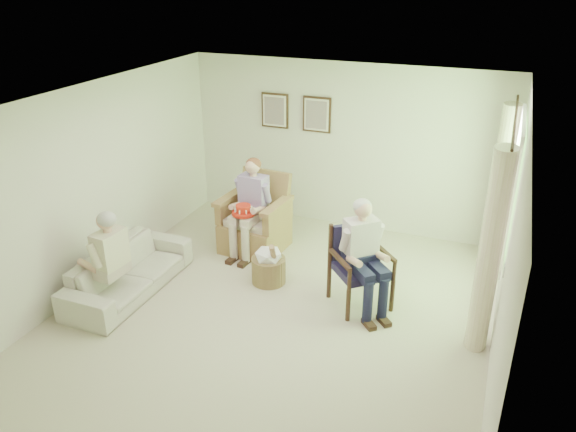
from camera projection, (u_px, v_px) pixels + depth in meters
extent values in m
plane|color=beige|center=(276.00, 311.00, 6.91)|extent=(5.50, 5.50, 0.00)
cube|color=silver|center=(344.00, 147.00, 8.70)|extent=(5.00, 0.04, 2.60)
cube|color=silver|center=(127.00, 359.00, 4.04)|extent=(5.00, 0.04, 2.60)
cube|color=silver|center=(97.00, 185.00, 7.22)|extent=(0.04, 5.50, 2.60)
cube|color=silver|center=(509.00, 253.00, 5.53)|extent=(0.04, 5.50, 2.60)
cube|color=white|center=(274.00, 101.00, 5.84)|extent=(5.00, 5.50, 0.02)
cube|color=#2D6B23|center=(513.00, 187.00, 6.45)|extent=(0.02, 1.40, 1.50)
cube|color=white|center=(524.00, 121.00, 6.13)|extent=(0.04, 1.52, 0.06)
cube|color=white|center=(502.00, 247.00, 6.78)|extent=(0.04, 1.52, 0.06)
cylinder|color=#382114|center=(515.00, 118.00, 6.16)|extent=(0.03, 2.50, 0.03)
cylinder|color=beige|center=(490.00, 253.00, 5.83)|extent=(0.34, 0.34, 2.30)
cylinder|color=beige|center=(499.00, 189.00, 7.49)|extent=(0.34, 0.34, 2.30)
cube|color=#382114|center=(275.00, 110.00, 8.87)|extent=(0.45, 0.03, 0.55)
cube|color=silver|center=(274.00, 111.00, 8.85)|extent=(0.39, 0.01, 0.49)
cube|color=tan|center=(274.00, 111.00, 8.84)|extent=(0.33, 0.01, 0.43)
cube|color=#382114|center=(317.00, 114.00, 8.63)|extent=(0.45, 0.03, 0.55)
cube|color=silver|center=(316.00, 115.00, 8.61)|extent=(0.39, 0.01, 0.49)
cube|color=tan|center=(316.00, 115.00, 8.60)|extent=(0.33, 0.01, 0.43)
cube|color=#A8774F|center=(255.00, 235.00, 8.33)|extent=(0.84, 0.82, 0.44)
cube|color=beige|center=(254.00, 219.00, 8.19)|extent=(0.65, 0.63, 0.11)
cube|color=#A8774F|center=(264.00, 191.00, 8.38)|extent=(0.78, 0.24, 0.66)
cube|color=#A8774F|center=(231.00, 207.00, 8.30)|extent=(0.11, 0.76, 0.32)
cube|color=#A8774F|center=(279.00, 215.00, 8.04)|extent=(0.11, 0.76, 0.32)
cylinder|color=black|center=(330.00, 295.00, 6.83)|extent=(0.06, 0.06, 0.43)
cylinder|color=black|center=(378.00, 305.00, 6.63)|extent=(0.06, 0.06, 0.43)
cylinder|color=black|center=(343.00, 274.00, 7.30)|extent=(0.06, 0.06, 0.43)
cylinder|color=black|center=(388.00, 283.00, 7.10)|extent=(0.06, 0.06, 0.43)
cube|color=#211C3E|center=(361.00, 270.00, 6.85)|extent=(0.57, 0.55, 0.10)
cube|color=#211C3E|center=(368.00, 241.00, 6.97)|extent=(0.53, 0.07, 0.49)
imported|color=beige|center=(129.00, 272.00, 7.22)|extent=(1.92, 0.75, 0.56)
cube|color=beige|center=(253.00, 209.00, 8.12)|extent=(0.40, 0.26, 0.16)
cube|color=#A48CC7|center=(253.00, 191.00, 8.02)|extent=(0.39, 0.24, 0.46)
sphere|color=#DDAD8E|center=(252.00, 166.00, 7.86)|extent=(0.21, 0.21, 0.21)
ellipsoid|color=brown|center=(253.00, 164.00, 7.87)|extent=(0.22, 0.22, 0.18)
cube|color=beige|center=(241.00, 217.00, 7.99)|extent=(0.14, 0.44, 0.13)
cube|color=beige|center=(253.00, 219.00, 7.92)|extent=(0.14, 0.44, 0.13)
cylinder|color=beige|center=(235.00, 242.00, 7.94)|extent=(0.12, 0.12, 0.56)
cylinder|color=beige|center=(248.00, 244.00, 7.87)|extent=(0.12, 0.12, 0.56)
cube|color=#181935|center=(362.00, 259.00, 6.79)|extent=(0.40, 0.26, 0.16)
cube|color=silver|center=(363.00, 237.00, 6.69)|extent=(0.39, 0.24, 0.46)
sphere|color=#DDAD8E|center=(365.00, 209.00, 6.53)|extent=(0.21, 0.21, 0.21)
ellipsoid|color=#B7B2AD|center=(366.00, 206.00, 6.54)|extent=(0.22, 0.22, 0.18)
cube|color=#181935|center=(349.00, 269.00, 6.66)|extent=(0.14, 0.44, 0.13)
cube|color=#181935|center=(365.00, 272.00, 6.59)|extent=(0.14, 0.44, 0.13)
cylinder|color=#181935|center=(343.00, 298.00, 6.61)|extent=(0.12, 0.12, 0.54)
cylinder|color=#181935|center=(359.00, 302.00, 6.54)|extent=(0.12, 0.12, 0.54)
cube|color=#C2B29C|center=(112.00, 268.00, 6.88)|extent=(0.42, 0.26, 0.16)
cube|color=beige|center=(110.00, 247.00, 6.78)|extent=(0.41, 0.24, 0.46)
sphere|color=#DDAD8E|center=(105.00, 219.00, 6.62)|extent=(0.21, 0.21, 0.21)
ellipsoid|color=#B7B2AD|center=(106.00, 216.00, 6.63)|extent=(0.22, 0.22, 0.18)
cube|color=#C2B29C|center=(94.00, 278.00, 6.75)|extent=(0.14, 0.44, 0.13)
cube|color=#C2B29C|center=(107.00, 281.00, 6.68)|extent=(0.14, 0.44, 0.13)
cylinder|color=#C2B29C|center=(85.00, 302.00, 6.67)|extent=(0.12, 0.12, 0.40)
cylinder|color=#C2B29C|center=(99.00, 305.00, 6.60)|extent=(0.12, 0.12, 0.40)
cylinder|color=red|center=(243.00, 213.00, 7.87)|extent=(0.33, 0.33, 0.04)
cylinder|color=red|center=(243.00, 209.00, 7.85)|extent=(0.21, 0.21, 0.12)
cube|color=white|center=(251.00, 210.00, 7.81)|extent=(0.04, 0.01, 0.05)
cube|color=white|center=(251.00, 208.00, 7.89)|extent=(0.04, 0.04, 0.05)
cube|color=white|center=(247.00, 206.00, 7.94)|extent=(0.01, 0.04, 0.05)
cube|color=white|center=(241.00, 206.00, 7.94)|extent=(0.04, 0.04, 0.05)
cube|color=white|center=(236.00, 208.00, 7.88)|extent=(0.04, 0.01, 0.05)
cube|color=white|center=(236.00, 210.00, 7.81)|extent=(0.04, 0.04, 0.05)
cube|color=white|center=(240.00, 212.00, 7.75)|extent=(0.01, 0.04, 0.05)
cube|color=white|center=(246.00, 212.00, 7.75)|extent=(0.04, 0.04, 0.05)
cylinder|color=#A58559|center=(269.00, 270.00, 7.47)|extent=(0.52, 0.52, 0.35)
ellipsoid|color=white|center=(268.00, 255.00, 7.37)|extent=(0.40, 0.40, 0.24)
cylinder|color=#A57F56|center=(274.00, 258.00, 7.29)|extent=(0.18, 0.32, 0.53)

